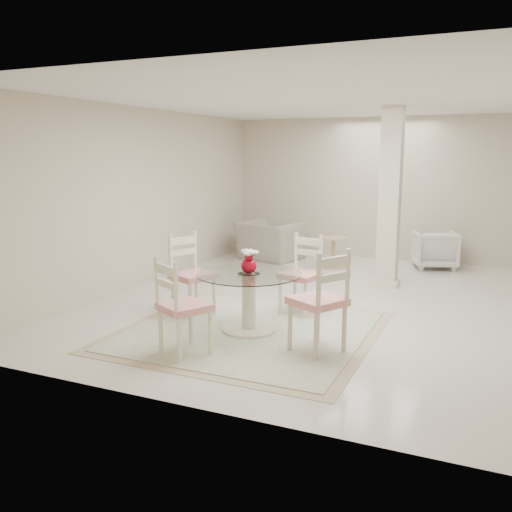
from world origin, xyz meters
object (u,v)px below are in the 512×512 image
at_px(dining_chair_east, 323,294).
at_px(recliner_taupe, 270,240).
at_px(dining_chair_west, 189,268).
at_px(armchair_white, 435,249).
at_px(dining_chair_north, 303,268).
at_px(dining_chair_south, 178,300).
at_px(red_vase, 249,261).
at_px(dining_table, 249,302).
at_px(side_table, 333,253).
at_px(column, 390,198).

bearing_deg(dining_chair_east, recliner_taupe, -122.28).
relative_size(dining_chair_west, armchair_white, 1.56).
distance_m(dining_chair_north, dining_chair_south, 2.04).
relative_size(red_vase, dining_chair_south, 0.25).
bearing_deg(dining_chair_west, dining_table, -85.26).
distance_m(red_vase, armchair_white, 4.86).
xyz_separation_m(dining_chair_east, armchair_white, (0.58, 4.91, -0.30)).
xyz_separation_m(dining_table, side_table, (-0.12, 3.92, -0.10)).
bearing_deg(dining_table, red_vase, -33.69).
height_order(dining_table, dining_chair_east, dining_chair_east).
relative_size(dining_table, red_vase, 4.31).
distance_m(recliner_taupe, armchair_white, 3.03).
bearing_deg(column, armchair_white, 72.42).
relative_size(dining_chair_north, dining_chair_west, 0.97).
distance_m(dining_chair_east, side_table, 4.41).
bearing_deg(recliner_taupe, dining_chair_north, 132.64).
bearing_deg(recliner_taupe, dining_chair_west, 110.75).
height_order(dining_table, recliner_taupe, recliner_taupe).
relative_size(dining_table, dining_chair_west, 1.04).
relative_size(red_vase, dining_chair_west, 0.24).
distance_m(dining_chair_east, dining_chair_west, 2.05).
relative_size(dining_chair_north, recliner_taupe, 0.99).
bearing_deg(dining_chair_north, red_vase, -96.46).
xyz_separation_m(column, dining_table, (-1.02, -2.89, -1.00)).
bearing_deg(dining_chair_east, side_table, -136.24).
xyz_separation_m(recliner_taupe, armchair_white, (3.00, 0.43, -0.03)).
bearing_deg(armchair_white, red_vase, 52.79).
xyz_separation_m(dining_chair_north, dining_chair_south, (-0.64, -1.94, 0.00)).
distance_m(column, dining_table, 3.23).
distance_m(column, recliner_taupe, 2.94).
distance_m(dining_table, dining_chair_west, 1.05).
height_order(dining_chair_north, side_table, dining_chair_north).
bearing_deg(column, dining_chair_south, -109.29).
height_order(dining_table, side_table, dining_table).
height_order(dining_table, dining_chair_south, dining_chair_south).
xyz_separation_m(dining_chair_south, side_table, (0.21, 4.89, -0.33)).
bearing_deg(armchair_white, recliner_taupe, -10.30).
distance_m(dining_table, side_table, 3.92).
bearing_deg(red_vase, side_table, 91.84).
bearing_deg(dining_chair_south, armchair_white, -81.59).
bearing_deg(recliner_taupe, red_vase, 122.91).
relative_size(red_vase, recliner_taupe, 0.25).
relative_size(dining_table, side_table, 2.21).
relative_size(dining_chair_south, armchair_white, 1.52).
height_order(red_vase, recliner_taupe, red_vase).
xyz_separation_m(dining_chair_west, side_table, (0.85, 3.59, -0.35)).
distance_m(dining_table, armchair_white, 4.83).
bearing_deg(dining_chair_south, dining_chair_east, -126.92).
bearing_deg(red_vase, armchair_white, 71.29).
bearing_deg(dining_chair_east, column, -151.55).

